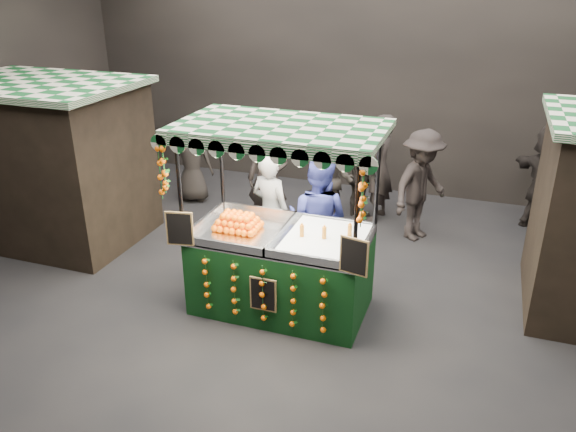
% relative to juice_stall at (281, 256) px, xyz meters
% --- Properties ---
extents(ground, '(12.00, 12.00, 0.00)m').
position_rel_juice_stall_xyz_m(ground, '(0.06, -0.09, -0.78)').
color(ground, black).
rests_on(ground, ground).
extents(market_hall, '(12.10, 10.10, 5.05)m').
position_rel_juice_stall_xyz_m(market_hall, '(0.06, -0.09, 2.60)').
color(market_hall, black).
rests_on(market_hall, ground).
extents(neighbour_stall_left, '(3.00, 2.20, 2.60)m').
position_rel_juice_stall_xyz_m(neighbour_stall_left, '(-4.34, 0.91, 0.53)').
color(neighbour_stall_left, black).
rests_on(neighbour_stall_left, ground).
extents(juice_stall, '(2.59, 1.52, 2.51)m').
position_rel_juice_stall_xyz_m(juice_stall, '(0.00, 0.00, 0.00)').
color(juice_stall, black).
rests_on(juice_stall, ground).
extents(vendor_grey, '(0.75, 0.61, 1.80)m').
position_rel_juice_stall_xyz_m(vendor_grey, '(-0.54, 1.04, 0.12)').
color(vendor_grey, gray).
rests_on(vendor_grey, ground).
extents(vendor_blue, '(0.96, 0.78, 1.85)m').
position_rel_juice_stall_xyz_m(vendor_blue, '(0.21, 0.93, 0.15)').
color(vendor_blue, navy).
rests_on(vendor_blue, ground).
extents(shopper_0, '(0.72, 0.49, 1.93)m').
position_rel_juice_stall_xyz_m(shopper_0, '(-1.04, 2.22, 0.18)').
color(shopper_0, '#292221').
rests_on(shopper_0, ground).
extents(shopper_1, '(0.80, 0.63, 1.63)m').
position_rel_juice_stall_xyz_m(shopper_1, '(-0.13, 2.88, 0.04)').
color(shopper_1, '#292421').
rests_on(shopper_1, ground).
extents(shopper_2, '(0.94, 0.80, 1.51)m').
position_rel_juice_stall_xyz_m(shopper_2, '(0.29, 3.35, -0.03)').
color(shopper_2, black).
rests_on(shopper_2, ground).
extents(shopper_3, '(1.19, 1.39, 1.87)m').
position_rel_juice_stall_xyz_m(shopper_3, '(1.40, 2.82, 0.15)').
color(shopper_3, '#292321').
rests_on(shopper_3, ground).
extents(shopper_4, '(0.85, 0.63, 1.59)m').
position_rel_juice_stall_xyz_m(shopper_4, '(-2.95, 3.10, 0.02)').
color(shopper_4, '#2A2522').
rests_on(shopper_4, ground).
extents(shopper_5, '(1.54, 1.69, 1.88)m').
position_rel_juice_stall_xyz_m(shopper_5, '(3.34, 3.83, 0.16)').
color(shopper_5, black).
rests_on(shopper_5, ground).
extents(shopper_6, '(0.55, 0.76, 1.92)m').
position_rel_juice_stall_xyz_m(shopper_6, '(0.61, 3.39, 0.18)').
color(shopper_6, '#2A2422').
rests_on(shopper_6, ground).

